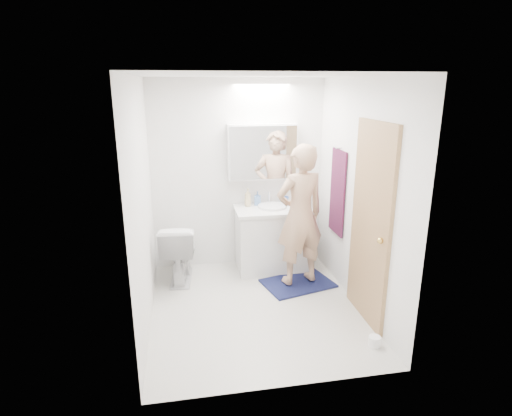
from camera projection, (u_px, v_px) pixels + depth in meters
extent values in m
plane|color=silver|center=(256.00, 308.00, 4.51)|extent=(2.50, 2.50, 0.00)
plane|color=white|center=(255.00, 75.00, 3.82)|extent=(2.50, 2.50, 0.00)
plane|color=white|center=(238.00, 175.00, 5.34)|extent=(2.50, 0.00, 2.50)
plane|color=white|center=(286.00, 247.00, 2.99)|extent=(2.50, 0.00, 2.50)
plane|color=white|center=(142.00, 206.00, 3.98)|extent=(0.00, 2.50, 2.50)
plane|color=white|center=(359.00, 196.00, 4.35)|extent=(0.00, 2.50, 2.50)
cube|color=silver|center=(272.00, 240.00, 5.37)|extent=(0.90, 0.55, 0.78)
cube|color=white|center=(273.00, 210.00, 5.26)|extent=(0.95, 0.58, 0.04)
cylinder|color=silver|center=(272.00, 206.00, 5.27)|extent=(0.36, 0.36, 0.03)
cylinder|color=white|center=(269.00, 198.00, 5.44)|extent=(0.02, 0.02, 0.16)
cube|color=white|center=(262.00, 152.00, 5.24)|extent=(0.88, 0.14, 0.70)
cube|color=silver|center=(264.00, 153.00, 5.17)|extent=(0.84, 0.01, 0.66)
imported|color=white|center=(179.00, 251.00, 5.07)|extent=(0.48, 0.76, 0.74)
cube|color=#161947|center=(298.00, 283.00, 5.03)|extent=(0.91, 0.73, 0.02)
imported|color=tan|center=(300.00, 215.00, 4.79)|extent=(0.68, 0.53, 1.65)
cube|color=tan|center=(370.00, 225.00, 4.08)|extent=(0.04, 0.80, 2.00)
sphere|color=gold|center=(380.00, 241.00, 3.80)|extent=(0.06, 0.06, 0.06)
cube|color=black|center=(337.00, 192.00, 4.90)|extent=(0.02, 0.42, 1.00)
cylinder|color=silver|center=(339.00, 148.00, 4.75)|extent=(0.07, 0.02, 0.02)
imported|color=tan|center=(248.00, 197.00, 5.31)|extent=(0.11, 0.11, 0.23)
imported|color=#577FBA|center=(258.00, 198.00, 5.37)|extent=(0.10, 0.10, 0.18)
imported|color=#3C65B6|center=(285.00, 200.00, 5.42)|extent=(0.12, 0.12, 0.10)
cylinder|color=white|center=(374.00, 341.00, 3.83)|extent=(0.11, 0.11, 0.10)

